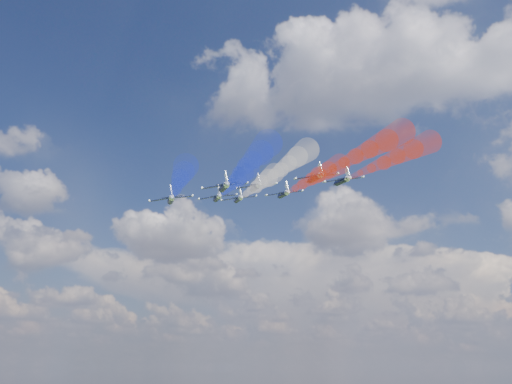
% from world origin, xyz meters
% --- Properties ---
extents(jet_lead, '(16.60, 17.54, 7.46)m').
position_xyz_m(jet_lead, '(13.38, 22.66, 168.46)').
color(jet_lead, black).
extents(trail_lead, '(26.08, 36.81, 11.40)m').
position_xyz_m(trail_lead, '(27.63, 1.00, 164.42)').
color(trail_lead, white).
extents(jet_inner_left, '(16.60, 17.54, 7.46)m').
position_xyz_m(jet_inner_left, '(12.58, 10.28, 165.57)').
color(jet_inner_left, black).
extents(trail_inner_left, '(26.08, 36.81, 11.40)m').
position_xyz_m(trail_inner_left, '(26.83, -11.38, 161.54)').
color(trail_inner_left, '#1B32EC').
extents(jet_inner_right, '(16.60, 17.54, 7.46)m').
position_xyz_m(jet_inner_right, '(28.37, 19.59, 167.43)').
color(jet_inner_right, black).
extents(trail_inner_right, '(26.08, 36.81, 11.40)m').
position_xyz_m(trail_inner_right, '(42.62, -2.07, 163.39)').
color(trail_inner_right, red).
extents(jet_outer_left, '(16.60, 17.54, 7.46)m').
position_xyz_m(jet_outer_left, '(9.08, -8.22, 160.47)').
color(jet_outer_left, black).
extents(trail_outer_left, '(26.08, 36.81, 11.40)m').
position_xyz_m(trail_outer_left, '(23.33, -29.88, 156.43)').
color(trail_outer_left, '#1B32EC').
extents(jet_center_third, '(16.60, 17.54, 7.46)m').
position_xyz_m(jet_center_third, '(26.47, 3.66, 165.10)').
color(jet_center_third, black).
extents(trail_center_third, '(26.08, 36.81, 11.40)m').
position_xyz_m(trail_center_third, '(40.72, -18.00, 161.06)').
color(trail_center_third, white).
extents(jet_outer_right, '(16.60, 17.54, 7.46)m').
position_xyz_m(jet_outer_right, '(46.46, 13.22, 167.20)').
color(jet_outer_right, black).
extents(trail_outer_right, '(26.08, 36.81, 11.40)m').
position_xyz_m(trail_outer_right, '(60.72, -8.44, 163.17)').
color(trail_outer_right, red).
extents(jet_rear_left, '(16.60, 17.54, 7.46)m').
position_xyz_m(jet_rear_left, '(25.20, -12.36, 160.60)').
color(jet_rear_left, black).
extents(trail_rear_left, '(26.08, 36.81, 11.40)m').
position_xyz_m(trail_rear_left, '(39.45, -34.02, 156.56)').
color(trail_rear_left, '#1B32EC').
extents(jet_rear_right, '(16.60, 17.54, 7.46)m').
position_xyz_m(jet_rear_right, '(43.41, -1.02, 164.06)').
color(jet_rear_right, black).
extents(trail_rear_right, '(26.08, 36.81, 11.40)m').
position_xyz_m(trail_rear_right, '(57.66, -22.67, 160.02)').
color(trail_rear_right, red).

